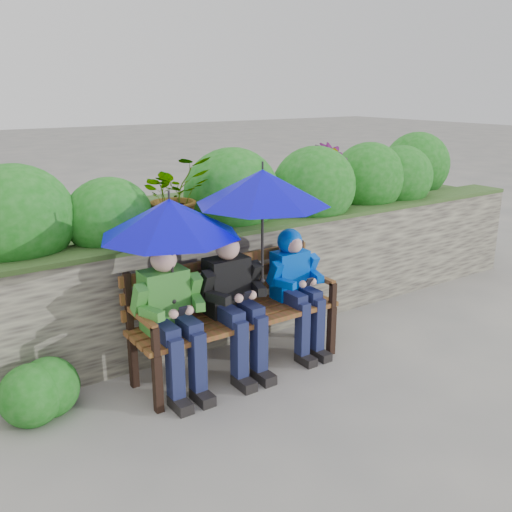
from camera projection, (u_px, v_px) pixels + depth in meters
ground at (263, 369)px, 4.70m from camera, size 60.00×60.00×0.00m
garden_backdrop at (177, 250)px, 5.80m from camera, size 8.00×2.87×1.76m
park_bench at (232, 307)px, 4.62m from camera, size 1.75×0.51×0.92m
boy_left at (171, 312)px, 4.20m from camera, size 0.52×0.60×1.15m
boy_middle at (234, 297)px, 4.50m from camera, size 0.52×0.60×1.15m
boy_right at (296, 280)px, 4.86m from camera, size 0.46×0.56×1.08m
umbrella_left at (170, 218)px, 4.03m from camera, size 1.03×1.03×0.85m
umbrella_right at (263, 187)px, 4.38m from camera, size 1.06×1.06×0.98m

